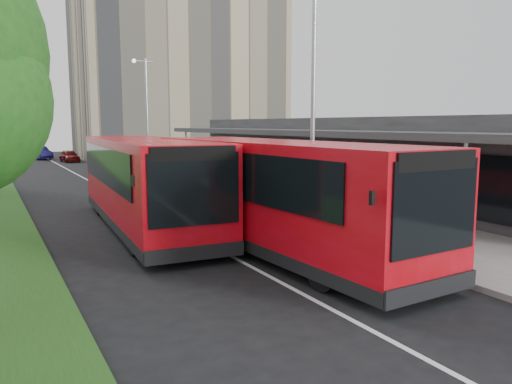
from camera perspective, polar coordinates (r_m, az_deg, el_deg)
ground at (r=14.26m, az=-3.05°, el=-7.25°), size 120.00×120.00×0.00m
pavement at (r=34.75m, az=-8.36°, el=1.71°), size 5.00×80.00×0.15m
lane_centre_line at (r=28.31m, az=-16.27°, el=-0.03°), size 0.12×70.00×0.01m
kerb_dashes at (r=32.97m, az=-12.16°, el=1.17°), size 0.12×56.00×0.01m
office_block at (r=58.21m, az=-8.67°, el=12.91°), size 22.00×12.00×18.00m
station_building at (r=26.49m, az=10.80°, el=4.06°), size 7.70×26.00×4.00m
lamp_post_near at (r=17.61m, az=6.33°, el=11.06°), size 1.44×0.28×8.00m
lamp_post_far at (r=35.88m, az=-12.50°, el=9.22°), size 1.44×0.28×8.00m
bus_main at (r=14.55m, az=2.23°, el=-0.34°), size 3.48×11.45×3.20m
bus_second at (r=18.00m, az=-12.50°, el=1.00°), size 3.54×11.36×3.17m
litter_bin at (r=24.56m, az=-1.86°, el=0.38°), size 0.50×0.50×0.77m
bollard at (r=31.37m, az=-9.09°, el=2.22°), size 0.19×0.19×1.13m
car_near at (r=52.39m, az=-20.53°, el=3.87°), size 1.74×3.54×1.16m
car_far at (r=57.53m, az=-23.51°, el=4.13°), size 2.40×4.37×1.37m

